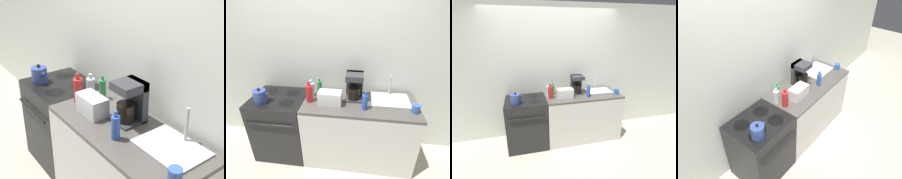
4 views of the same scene
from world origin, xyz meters
TOP-DOWN VIEW (x-y plane):
  - wall_back at (0.00, 0.71)m, footprint 8.00×0.05m
  - stove at (-0.58, 0.32)m, footprint 0.72×0.67m
  - counter_block at (0.52, 0.33)m, footprint 1.45×0.65m
  - kettle at (-0.74, 0.16)m, footprint 0.20×0.16m
  - toaster at (0.14, 0.25)m, footprint 0.29×0.16m
  - coffee_maker at (0.43, 0.44)m, footprint 0.22×0.23m
  - sink_tray at (0.90, 0.43)m, footprint 0.49×0.37m
  - bottle_clear at (-0.14, 0.41)m, footprint 0.08×0.08m
  - bottle_blue at (0.57, 0.18)m, footprint 0.07×0.07m
  - bottle_green at (-0.04, 0.49)m, footprint 0.06×0.06m
  - bottle_red at (-0.12, 0.27)m, footprint 0.09×0.09m
  - cup_blue at (1.16, 0.19)m, footprint 0.09×0.09m

SIDE VIEW (x-z plane):
  - counter_block at x=0.52m, z-range 0.00..0.93m
  - stove at x=-0.58m, z-range 0.01..0.94m
  - sink_tray at x=0.90m, z-range 0.80..1.08m
  - cup_blue at x=1.16m, z-range 0.93..1.03m
  - toaster at x=0.14m, z-range 0.93..1.09m
  - kettle at x=-0.74m, z-range 0.91..1.11m
  - bottle_green at x=-0.04m, z-range 0.91..1.13m
  - bottle_clear at x=-0.14m, z-range 0.91..1.14m
  - bottle_blue at x=0.57m, z-range 0.91..1.14m
  - bottle_red at x=-0.12m, z-range 0.90..1.18m
  - coffee_maker at x=0.43m, z-range 0.93..1.28m
  - wall_back at x=0.00m, z-range 0.00..2.60m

